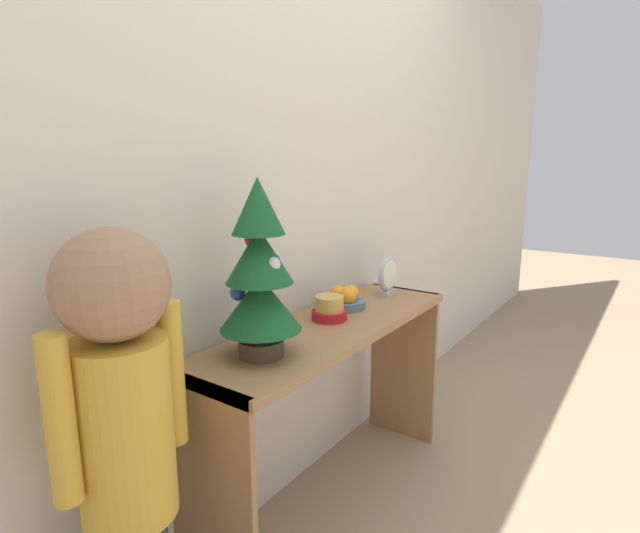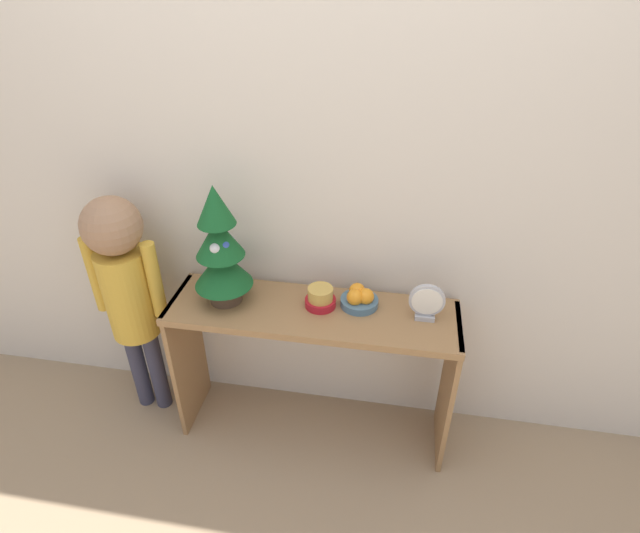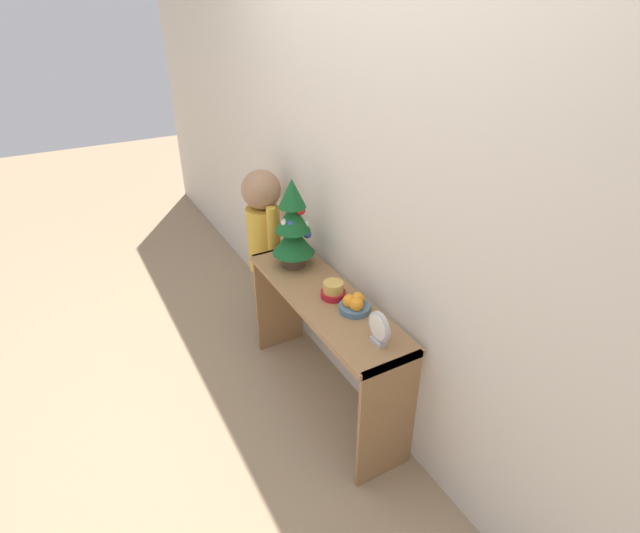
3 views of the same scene
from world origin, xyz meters
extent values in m
plane|color=#997F60|center=(0.00, 0.00, 0.00)|extent=(12.00, 12.00, 0.00)
cube|color=beige|center=(0.00, 0.38, 1.25)|extent=(7.00, 0.05, 2.50)
cube|color=olive|center=(0.00, 0.17, 0.67)|extent=(1.16, 0.34, 0.03)
cube|color=olive|center=(-0.57, 0.17, 0.34)|extent=(0.02, 0.31, 0.69)
cube|color=olive|center=(0.57, 0.17, 0.34)|extent=(0.02, 0.31, 0.69)
cylinder|color=#4C3828|center=(-0.36, 0.17, 0.71)|extent=(0.13, 0.13, 0.05)
cylinder|color=brown|center=(-0.36, 0.17, 0.76)|extent=(0.02, 0.02, 0.04)
cone|color=#145123|center=(-0.36, 0.17, 0.84)|extent=(0.23, 0.23, 0.15)
cone|color=#145123|center=(-0.36, 0.17, 0.98)|extent=(0.19, 0.19, 0.15)
cone|color=#145123|center=(-0.36, 0.17, 1.11)|extent=(0.15, 0.15, 0.15)
sphere|color=silver|center=(-0.36, 0.13, 0.96)|extent=(0.04, 0.04, 0.04)
sphere|color=silver|center=(-0.34, 0.23, 0.93)|extent=(0.05, 0.05, 0.05)
sphere|color=#2D4CA8|center=(-0.36, 0.26, 0.86)|extent=(0.05, 0.05, 0.05)
sphere|color=#2D4CA8|center=(-0.33, 0.15, 0.96)|extent=(0.04, 0.04, 0.04)
sphere|color=red|center=(-0.34, 0.21, 1.02)|extent=(0.05, 0.05, 0.05)
cylinder|color=#476B84|center=(0.18, 0.23, 0.70)|extent=(0.15, 0.15, 0.03)
sphere|color=orange|center=(0.21, 0.22, 0.74)|extent=(0.07, 0.07, 0.07)
sphere|color=orange|center=(0.17, 0.25, 0.74)|extent=(0.07, 0.07, 0.07)
sphere|color=orange|center=(0.16, 0.21, 0.74)|extent=(0.07, 0.07, 0.07)
cylinder|color=#AD1923|center=(0.03, 0.20, 0.70)|extent=(0.12, 0.12, 0.03)
cylinder|color=gold|center=(0.03, 0.20, 0.74)|extent=(0.10, 0.10, 0.05)
cube|color=#B2B2B7|center=(0.44, 0.19, 0.70)|extent=(0.08, 0.04, 0.02)
cylinder|color=#B2B2B7|center=(0.44, 0.19, 0.77)|extent=(0.14, 0.02, 0.14)
cylinder|color=white|center=(0.44, 0.18, 0.77)|extent=(0.12, 0.00, 0.12)
cylinder|color=gold|center=(-0.79, 0.18, 0.66)|extent=(0.21, 0.21, 0.41)
sphere|color=#997051|center=(-0.79, 0.18, 0.98)|extent=(0.24, 0.24, 0.24)
cylinder|color=gold|center=(-0.93, 0.18, 0.74)|extent=(0.06, 0.06, 0.35)
cylinder|color=gold|center=(-0.66, 0.18, 0.74)|extent=(0.06, 0.06, 0.35)
camera|label=1|loc=(-1.36, -0.73, 1.23)|focal=28.00mm
camera|label=2|loc=(0.30, -1.38, 1.90)|focal=28.00mm
camera|label=3|loc=(1.82, -0.87, 2.05)|focal=28.00mm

